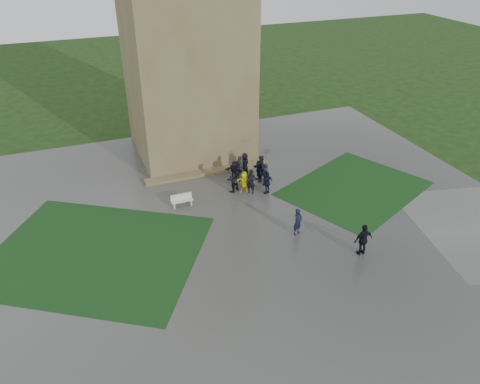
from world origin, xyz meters
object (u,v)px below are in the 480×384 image
object	(u,v)px
pedestrian_mid	(298,222)
pedestrian_near	(363,240)
bench	(182,200)
tower	(185,31)

from	to	relation	value
pedestrian_mid	pedestrian_near	world-z (taller)	pedestrian_near
bench	pedestrian_near	xyz separation A→B (m)	(7.74, -8.24, 0.52)
bench	pedestrian_mid	size ratio (longest dim) A/B	0.84
tower	pedestrian_mid	world-z (taller)	tower
bench	pedestrian_near	world-z (taller)	pedestrian_near
pedestrian_mid	pedestrian_near	xyz separation A→B (m)	(2.38, -2.91, 0.11)
bench	pedestrian_near	size ratio (longest dim) A/B	0.74
tower	bench	distance (m)	12.04
tower	pedestrian_near	size ratio (longest dim) A/B	9.74
tower	bench	size ratio (longest dim) A/B	13.16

